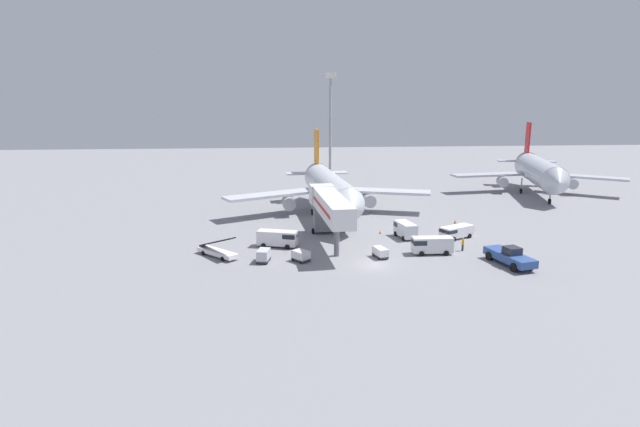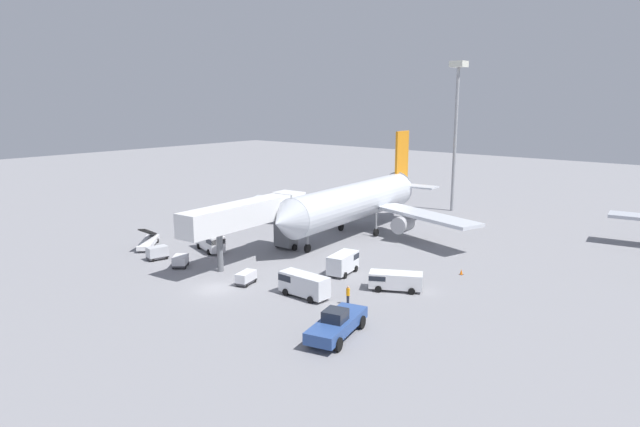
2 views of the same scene
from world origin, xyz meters
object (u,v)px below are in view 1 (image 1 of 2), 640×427
object	(u,v)px
baggage_cart_rear_left	(264,255)
safety_cone_bravo	(380,232)
jet_bridge	(329,206)
ground_crew_worker_foreground	(463,244)
service_van_near_right	(405,229)
airplane_at_gate	(329,188)
service_van_near_left	(456,231)
apron_light_mast	(330,110)
baggage_cart_far_left	(301,255)
baggage_cart_near_center	(380,252)
safety_cone_alpha	(455,222)
service_van_mid_center	(278,238)
airplane_background	(538,171)
service_van_mid_right	(431,244)
pushback_tug	(510,256)
belt_loader_truck	(217,251)

from	to	relation	value
baggage_cart_rear_left	safety_cone_bravo	distance (m)	21.29
jet_bridge	ground_crew_worker_foreground	bearing A→B (deg)	-14.88
service_van_near_right	ground_crew_worker_foreground	bearing A→B (deg)	-50.17
airplane_at_gate	service_van_near_left	distance (m)	24.07
service_van_near_left	jet_bridge	bearing A→B (deg)	-175.38
airplane_at_gate	apron_light_mast	xyz separation A→B (m)	(2.64, 24.52, 12.65)
jet_bridge	safety_cone_bravo	distance (m)	11.05
baggage_cart_far_left	baggage_cart_near_center	bearing A→B (deg)	3.54
safety_cone_alpha	baggage_cart_rear_left	bearing A→B (deg)	-149.94
service_van_mid_center	baggage_cart_far_left	bearing A→B (deg)	-67.60
baggage_cart_near_center	airplane_background	size ratio (longest dim) A/B	0.08
safety_cone_alpha	service_van_mid_right	bearing A→B (deg)	-118.67
baggage_cart_far_left	ground_crew_worker_foreground	distance (m)	22.04
safety_cone_alpha	service_van_near_left	bearing A→B (deg)	-108.50
service_van_mid_right	baggage_cart_far_left	xyz separation A→B (m)	(-17.19, -1.69, -0.53)
pushback_tug	service_van_mid_right	distance (m)	9.88
baggage_cart_far_left	safety_cone_bravo	distance (m)	17.79
service_van_near_right	service_van_mid_center	world-z (taller)	service_van_near_right
safety_cone_bravo	airplane_background	bearing A→B (deg)	36.52
ground_crew_worker_foreground	jet_bridge	bearing A→B (deg)	165.12
airplane_background	service_van_near_left	bearing A→B (deg)	-131.36
baggage_cart_far_left	airplane_background	size ratio (longest dim) A/B	0.07
airplane_at_gate	ground_crew_worker_foreground	size ratio (longest dim) A/B	20.14
service_van_mid_right	airplane_background	world-z (taller)	airplane_background
baggage_cart_far_left	safety_cone_alpha	bearing A→B (deg)	34.50
jet_bridge	baggage_cart_near_center	size ratio (longest dim) A/B	7.01
baggage_cart_rear_left	baggage_cart_near_center	xyz separation A→B (m)	(14.91, 0.51, -0.13)
service_van_mid_center	safety_cone_bravo	world-z (taller)	service_van_mid_center
baggage_cart_far_left	service_van_mid_right	bearing A→B (deg)	5.62
airplane_at_gate	belt_loader_truck	world-z (taller)	airplane_at_gate
service_van_mid_center	ground_crew_worker_foreground	distance (m)	24.94
jet_bridge	baggage_cart_far_left	bearing A→B (deg)	-120.40
service_van_near_left	service_van_near_right	distance (m)	7.36
safety_cone_bravo	airplane_background	size ratio (longest dim) A/B	0.01
safety_cone_bravo	pushback_tug	bearing A→B (deg)	-51.45
service_van_near_right	ground_crew_worker_foreground	world-z (taller)	service_van_near_right
ground_crew_worker_foreground	service_van_mid_center	bearing A→B (deg)	170.87
baggage_cart_near_center	safety_cone_alpha	world-z (taller)	baggage_cart_near_center
service_van_near_right	safety_cone_alpha	distance (m)	12.98
airplane_at_gate	service_van_mid_center	world-z (taller)	airplane_at_gate
safety_cone_alpha	airplane_background	world-z (taller)	airplane_background
service_van_mid_right	apron_light_mast	xyz separation A→B (m)	(-8.34, 48.53, 16.15)
baggage_cart_rear_left	ground_crew_worker_foreground	distance (m)	26.66
service_van_near_right	airplane_background	world-z (taller)	airplane_background
jet_bridge	airplane_background	xyz separation A→B (m)	(47.48, 34.20, -0.56)
safety_cone_alpha	apron_light_mast	xyz separation A→B (m)	(-17.21, 32.31, 17.15)
service_van_near_left	apron_light_mast	distance (m)	46.65
pushback_tug	baggage_cart_near_center	distance (m)	15.85
baggage_cart_rear_left	safety_cone_bravo	size ratio (longest dim) A/B	5.11
baggage_cart_rear_left	ground_crew_worker_foreground	bearing A→B (deg)	5.64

